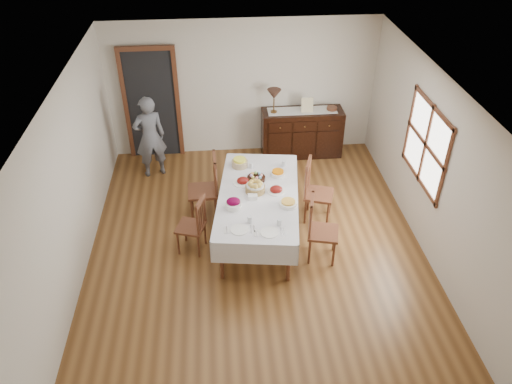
{
  "coord_description": "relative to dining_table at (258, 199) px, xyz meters",
  "views": [
    {
      "loc": [
        -0.51,
        -5.74,
        5.04
      ],
      "look_at": [
        0.0,
        0.1,
        0.95
      ],
      "focal_mm": 35.0,
      "sensor_mm": 36.0,
      "label": 1
    }
  ],
  "objects": [
    {
      "name": "bread_basket",
      "position": [
        -0.04,
        0.06,
        0.17
      ],
      "size": [
        0.3,
        0.3,
        0.18
      ],
      "color": "olive",
      "rests_on": "dining_table"
    },
    {
      "name": "ham_platter_a",
      "position": [
        -0.21,
        0.31,
        0.12
      ],
      "size": [
        0.32,
        0.32,
        0.11
      ],
      "color": "white",
      "rests_on": "dining_table"
    },
    {
      "name": "ground",
      "position": [
        -0.05,
        -0.29,
        -0.7
      ],
      "size": [
        6.0,
        6.0,
        0.0
      ],
      "primitive_type": "plane",
      "color": "brown"
    },
    {
      "name": "room_shell",
      "position": [
        -0.2,
        0.14,
        0.94
      ],
      "size": [
        5.02,
        6.02,
        2.65
      ],
      "color": "silver",
      "rests_on": "ground"
    },
    {
      "name": "picture_frame",
      "position": [
        1.13,
        2.38,
        0.37
      ],
      "size": [
        0.22,
        0.08,
        0.28
      ],
      "color": "beige",
      "rests_on": "sideboard"
    },
    {
      "name": "chair_right_near",
      "position": [
        0.83,
        -0.57,
        -0.18
      ],
      "size": [
        0.52,
        0.52,
        1.03
      ],
      "rotation": [
        0.0,
        0.0,
        1.33
      ],
      "color": "#572D1B",
      "rests_on": "ground"
    },
    {
      "name": "glass_far_b",
      "position": [
        0.48,
        0.73,
        0.15
      ],
      "size": [
        0.07,
        0.07,
        0.1
      ],
      "color": "silver",
      "rests_on": "dining_table"
    },
    {
      "name": "butter_dish",
      "position": [
        -0.1,
        -0.12,
        0.13
      ],
      "size": [
        0.15,
        0.11,
        0.07
      ],
      "color": "white",
      "rests_on": "dining_table"
    },
    {
      "name": "sideboard",
      "position": [
        1.06,
        2.43,
        -0.23
      ],
      "size": [
        1.54,
        0.56,
        0.92
      ],
      "color": "black",
      "rests_on": "ground"
    },
    {
      "name": "runner",
      "position": [
        1.05,
        2.44,
        0.23
      ],
      "size": [
        1.3,
        0.35,
        0.01
      ],
      "color": "silver",
      "rests_on": "sideboard"
    },
    {
      "name": "beet_bowl",
      "position": [
        -0.39,
        -0.31,
        0.16
      ],
      "size": [
        0.24,
        0.24,
        0.16
      ],
      "color": "white",
      "rests_on": "dining_table"
    },
    {
      "name": "dining_table",
      "position": [
        0.0,
        0.0,
        0.0
      ],
      "size": [
        1.47,
        2.44,
        0.79
      ],
      "rotation": [
        0.0,
        0.0,
        -0.14
      ],
      "color": "silver",
      "rests_on": "ground"
    },
    {
      "name": "table_lamp",
      "position": [
        0.51,
        2.42,
        0.58
      ],
      "size": [
        0.26,
        0.26,
        0.46
      ],
      "color": "brown",
      "rests_on": "sideboard"
    },
    {
      "name": "ham_platter_b",
      "position": [
        0.27,
        0.03,
        0.12
      ],
      "size": [
        0.27,
        0.27,
        0.11
      ],
      "color": "white",
      "rests_on": "dining_table"
    },
    {
      "name": "chair_left_far",
      "position": [
        -0.78,
        0.55,
        -0.12
      ],
      "size": [
        0.49,
        0.49,
        1.13
      ],
      "rotation": [
        0.0,
        0.0,
        -1.53
      ],
      "color": "#572D1B",
      "rests_on": "ground"
    },
    {
      "name": "carrot_bowl",
      "position": [
        0.35,
        0.46,
        0.13
      ],
      "size": [
        0.22,
        0.22,
        0.09
      ],
      "color": "white",
      "rests_on": "dining_table"
    },
    {
      "name": "deco_bowl",
      "position": [
        1.61,
        2.43,
        0.26
      ],
      "size": [
        0.2,
        0.2,
        0.06
      ],
      "color": "#572D1B",
      "rests_on": "sideboard"
    },
    {
      "name": "casserole_dish",
      "position": [
        0.4,
        -0.33,
        0.13
      ],
      "size": [
        0.26,
        0.26,
        0.08
      ],
      "color": "white",
      "rests_on": "dining_table"
    },
    {
      "name": "glass_far_a",
      "position": [
        -0.05,
        0.72,
        0.14
      ],
      "size": [
        0.06,
        0.06,
        0.09
      ],
      "color": "silver",
      "rests_on": "dining_table"
    },
    {
      "name": "setting_right",
      "position": [
        0.11,
        -0.87,
        0.11
      ],
      "size": [
        0.44,
        0.31,
        0.1
      ],
      "color": "white",
      "rests_on": "dining_table"
    },
    {
      "name": "egg_basket",
      "position": [
        -0.0,
        0.37,
        0.13
      ],
      "size": [
        0.28,
        0.28,
        0.11
      ],
      "color": "black",
      "rests_on": "dining_table"
    },
    {
      "name": "chair_right_far",
      "position": [
        0.95,
        0.36,
        -0.16
      ],
      "size": [
        0.56,
        0.56,
        1.06
      ],
      "rotation": [
        0.0,
        0.0,
        1.25
      ],
      "color": "#572D1B",
      "rests_on": "ground"
    },
    {
      "name": "setting_left",
      "position": [
        -0.29,
        -0.77,
        0.11
      ],
      "size": [
        0.44,
        0.31,
        0.1
      ],
      "color": "white",
      "rests_on": "dining_table"
    },
    {
      "name": "person",
      "position": [
        -1.77,
        1.94,
        0.13
      ],
      "size": [
        0.59,
        0.47,
        1.65
      ],
      "primitive_type": "imported",
      "rotation": [
        0.0,
        0.0,
        3.46
      ],
      "color": "#595C65",
      "rests_on": "ground"
    },
    {
      "name": "pineapple_bowl",
      "position": [
        -0.23,
        0.79,
        0.16
      ],
      "size": [
        0.26,
        0.26,
        0.14
      ],
      "color": "tan",
      "rests_on": "dining_table"
    },
    {
      "name": "chair_left_near",
      "position": [
        -0.98,
        -0.25,
        -0.22
      ],
      "size": [
        0.49,
        0.49,
        0.94
      ],
      "rotation": [
        0.0,
        0.0,
        -1.88
      ],
      "color": "#572D1B",
      "rests_on": "ground"
    }
  ]
}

